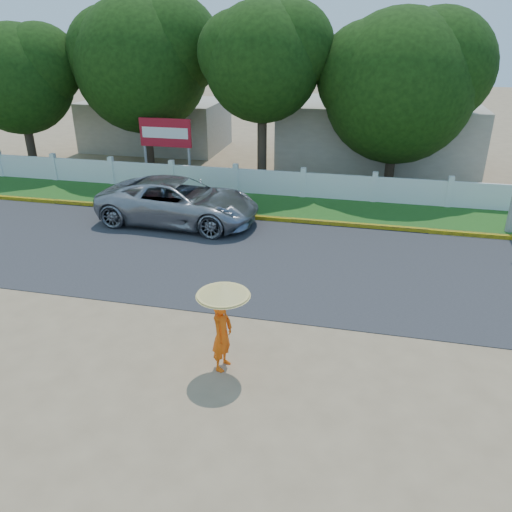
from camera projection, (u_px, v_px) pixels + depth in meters
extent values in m
plane|color=#9E8460|center=(237.00, 340.00, 11.84)|extent=(120.00, 120.00, 0.00)
cube|color=#38383A|center=(273.00, 261.00, 15.82)|extent=(60.00, 7.00, 0.02)
cube|color=#2D601E|center=(298.00, 207.00, 20.47)|extent=(60.00, 3.50, 0.03)
cube|color=yellow|center=(291.00, 220.00, 18.94)|extent=(40.00, 0.18, 0.16)
cube|color=silver|center=(303.00, 185.00, 21.53)|extent=(40.00, 0.10, 1.10)
cube|color=#B7AD99|center=(377.00, 133.00, 26.51)|extent=(10.00, 6.00, 3.20)
cube|color=#B7AD99|center=(157.00, 124.00, 30.09)|extent=(8.00, 5.00, 2.80)
imported|color=#929499|center=(179.00, 201.00, 18.62)|extent=(6.10, 3.02, 1.66)
imported|color=#F4570C|center=(222.00, 335.00, 10.57)|extent=(0.50, 0.66, 1.65)
cylinder|color=#99999F|center=(224.00, 309.00, 10.29)|extent=(0.02, 0.02, 1.07)
cone|color=#D6BB62|center=(223.00, 290.00, 10.10)|extent=(1.13, 1.13, 0.27)
cylinder|color=gray|center=(146.00, 159.00, 23.87)|extent=(0.12, 0.12, 2.00)
cylinder|color=gray|center=(189.00, 162.00, 23.43)|extent=(0.12, 0.12, 2.00)
cube|color=#AA121F|center=(165.00, 133.00, 23.10)|extent=(2.50, 0.12, 1.30)
cube|color=silver|center=(165.00, 133.00, 23.05)|extent=(2.25, 0.02, 0.49)
cylinder|color=#473828|center=(391.00, 157.00, 23.28)|extent=(0.44, 0.44, 2.49)
sphere|color=#1C410F|center=(399.00, 88.00, 22.00)|extent=(6.64, 6.64, 6.64)
cylinder|color=#473828|center=(262.00, 140.00, 23.33)|extent=(0.44, 0.44, 3.90)
sphere|color=#1C410F|center=(262.00, 63.00, 21.92)|extent=(5.18, 5.18, 5.18)
cylinder|color=#473828|center=(148.00, 135.00, 25.91)|extent=(0.44, 0.44, 3.25)
sphere|color=#1C410F|center=(142.00, 65.00, 24.48)|extent=(6.53, 6.53, 6.53)
cylinder|color=#473828|center=(30.00, 139.00, 25.67)|extent=(0.44, 0.44, 2.97)
sphere|color=#1C410F|center=(18.00, 79.00, 24.45)|extent=(5.25, 5.25, 5.25)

